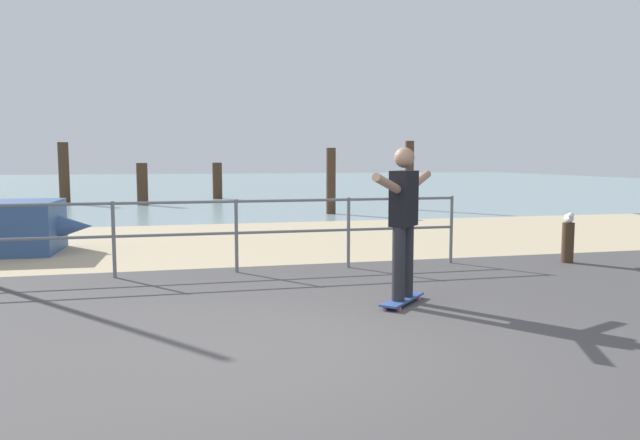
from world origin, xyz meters
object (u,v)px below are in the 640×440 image
Objects in this scene: skateboarder at (404,214)px; seagull at (569,218)px; bollard_short at (568,243)px; skateboard at (402,300)px.

skateboarder is 3.63× the size of seagull.
seagull reaches higher than bollard_short.
skateboarder reaches higher than bollard_short.
bollard_short is at bearing 62.45° from seagull.
skateboarder is at bearing -151.05° from bollard_short.
seagull is (3.44, 1.89, -0.31)m from skateboarder.
skateboard is 3.98m from seagull.
seagull is at bearing -117.55° from bollard_short.
seagull is at bearing 28.81° from skateboard.
skateboarder reaches higher than skateboard.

